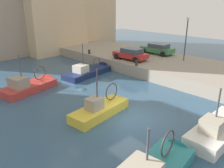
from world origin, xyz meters
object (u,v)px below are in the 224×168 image
object	(u,v)px
mooring_bollard_mid	(89,52)
quay_streetlamp	(187,32)
fishing_boat_yellow	(103,112)
parked_car_green	(158,49)
fishing_boat_navy	(90,73)
mooring_bollard_south	(136,63)
fishing_boat_red	(33,88)
parked_car_red	(131,54)
fishing_boat_white	(220,132)

from	to	relation	value
mooring_bollard_mid	quay_streetlamp	distance (m)	12.08
fishing_boat_yellow	parked_car_green	world-z (taller)	fishing_boat_yellow
fishing_boat_navy	parked_car_green	world-z (taller)	fishing_boat_navy
parked_car_green	mooring_bollard_south	xyz separation A→B (m)	(-6.37, -1.94, -0.42)
mooring_bollard_mid	mooring_bollard_south	bearing A→B (deg)	-90.00
fishing_boat_red	fishing_boat_yellow	bearing A→B (deg)	-78.58
fishing_boat_red	mooring_bollard_mid	world-z (taller)	fishing_boat_red
fishing_boat_yellow	parked_car_red	size ratio (longest dim) A/B	1.36
fishing_boat_navy	fishing_boat_white	xyz separation A→B (m)	(-1.74, -14.89, 0.00)
fishing_boat_red	mooring_bollard_mid	bearing A→B (deg)	22.68
parked_car_red	fishing_boat_red	bearing A→B (deg)	171.43
fishing_boat_navy	fishing_boat_red	xyz separation A→B (m)	(-6.71, -0.11, 0.04)
parked_car_red	quay_streetlamp	size ratio (longest dim) A/B	0.86
parked_car_red	parked_car_green	bearing A→B (deg)	-3.19
fishing_boat_red	fishing_boat_navy	bearing A→B (deg)	0.98
fishing_boat_navy	fishing_boat_yellow	bearing A→B (deg)	-122.55
fishing_boat_navy	quay_streetlamp	bearing A→B (deg)	-35.82
quay_streetlamp	fishing_boat_red	bearing A→B (deg)	158.19
fishing_boat_yellow	fishing_boat_navy	distance (m)	9.51
fishing_boat_navy	fishing_boat_white	world-z (taller)	fishing_boat_navy
parked_car_red	mooring_bollard_mid	bearing A→B (deg)	104.96
fishing_boat_navy	mooring_bollard_mid	bearing A→B (deg)	52.37
fishing_boat_navy	parked_car_red	xyz separation A→B (m)	(4.61, -1.82, 1.80)
parked_car_red	mooring_bollard_mid	distance (m)	6.01
fishing_boat_white	parked_car_red	distance (m)	14.64
fishing_boat_red	quay_streetlamp	world-z (taller)	quay_streetlamp
mooring_bollard_south	quay_streetlamp	world-z (taller)	quay_streetlamp
fishing_boat_navy	fishing_boat_red	distance (m)	6.71
fishing_boat_red	mooring_bollard_mid	xyz separation A→B (m)	(9.77, 4.09, 1.34)
mooring_bollard_south	mooring_bollard_mid	distance (m)	8.00
fishing_boat_white	parked_car_green	size ratio (longest dim) A/B	1.48
parked_car_red	mooring_bollard_south	world-z (taller)	parked_car_red
fishing_boat_navy	parked_car_green	xyz separation A→B (m)	(9.43, -2.09, 1.80)
fishing_boat_yellow	mooring_bollard_south	bearing A→B (deg)	26.00
fishing_boat_white	parked_car_red	size ratio (longest dim) A/B	1.53
fishing_boat_yellow	mooring_bollard_mid	bearing A→B (deg)	55.70
fishing_boat_red	parked_car_red	xyz separation A→B (m)	(11.32, -1.71, 1.76)
fishing_boat_white	mooring_bollard_mid	xyz separation A→B (m)	(4.80, 18.86, 1.38)
fishing_boat_white	mooring_bollard_south	world-z (taller)	fishing_boat_white
mooring_bollard_mid	quay_streetlamp	bearing A→B (deg)	-61.15
fishing_boat_white	quay_streetlamp	size ratio (longest dim) A/B	1.31
fishing_boat_yellow	parked_car_red	bearing A→B (deg)	32.51
parked_car_green	mooring_bollard_south	size ratio (longest dim) A/B	7.76
fishing_boat_white	quay_streetlamp	bearing A→B (deg)	39.47
fishing_boat_navy	parked_car_green	distance (m)	9.82
fishing_boat_red	parked_car_red	world-z (taller)	fishing_boat_red
parked_car_red	mooring_bollard_south	bearing A→B (deg)	-125.03
fishing_boat_yellow	quay_streetlamp	world-z (taller)	quay_streetlamp
mooring_bollard_south	fishing_boat_yellow	bearing A→B (deg)	-154.00
fishing_boat_navy	mooring_bollard_south	distance (m)	5.24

